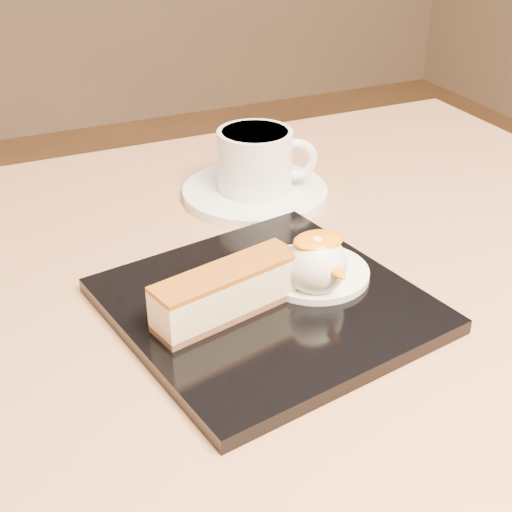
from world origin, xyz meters
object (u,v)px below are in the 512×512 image
dessert_plate (267,305)px  ice_cream_scoop (316,264)px  saucer (255,192)px  coffee_cup (257,159)px  cheesecake (227,292)px  table (322,446)px

dessert_plate → ice_cream_scoop: 0.05m
saucer → coffee_cup: coffee_cup is taller
ice_cream_scoop → coffee_cup: 0.20m
saucer → dessert_plate: bearing=-111.9°
ice_cream_scoop → coffee_cup: bearing=78.6°
cheesecake → ice_cream_scoop: ice_cream_scoop is taller
saucer → cheesecake: bearing=-119.5°
dessert_plate → table: bearing=-13.5°
ice_cream_scoop → saucer: bearing=79.2°
coffee_cup → dessert_plate: bearing=-91.5°
cheesecake → saucer: cheesecake is taller
cheesecake → table: bearing=-18.4°
cheesecake → coffee_cup: (0.12, 0.20, 0.01)m
saucer → table: bearing=-97.4°
cheesecake → coffee_cup: 0.23m
table → cheesecake: cheesecake is taller
table → saucer: 0.26m
dessert_plate → cheesecake: 0.04m
cheesecake → ice_cream_scoop: 0.08m
table → saucer: bearing=82.6°
cheesecake → coffee_cup: size_ratio=1.23×
ice_cream_scoop → dessert_plate: bearing=172.9°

